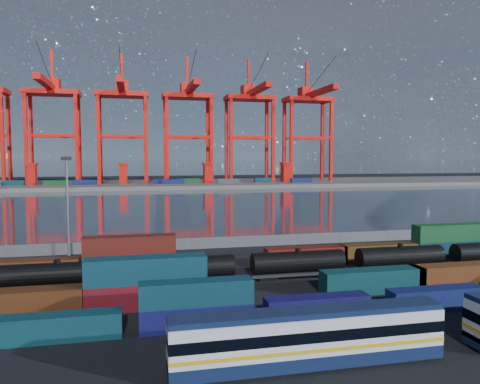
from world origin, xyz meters
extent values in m
plane|color=black|center=(0.00, 0.00, 0.00)|extent=(700.00, 700.00, 0.00)
plane|color=#2D3641|center=(0.00, 105.00, 0.01)|extent=(700.00, 700.00, 0.00)
cube|color=#514F4C|center=(0.00, 210.00, 1.00)|extent=(700.00, 70.00, 2.00)
cone|color=#1E2630|center=(-200.00, 1600.00, 260.00)|extent=(1100.00, 1100.00, 520.00)
cone|color=#1E2630|center=(200.00, 1600.00, 230.00)|extent=(1040.00, 1040.00, 460.00)
cone|color=#1E2630|center=(600.00, 1600.00, 190.00)|extent=(960.00, 960.00, 380.00)
cone|color=#1E2630|center=(950.00, 1600.00, 150.00)|extent=(840.00, 840.00, 300.00)
cube|color=silver|center=(-5.92, -21.04, 2.57)|extent=(22.18, 2.66, 3.37)
cube|color=#101C3C|center=(-5.92, -21.04, 0.80)|extent=(22.18, 2.72, 1.06)
cube|color=#101C3C|center=(-5.92, -21.04, 4.48)|extent=(22.18, 2.40, 0.44)
cube|color=gold|center=(-5.92, -21.04, 1.86)|extent=(22.21, 2.74, 0.32)
cube|color=black|center=(-5.92, -21.04, 2.93)|extent=(22.21, 2.74, 0.89)
cube|color=black|center=(-13.69, -21.04, 0.31)|extent=(2.66, 1.77, 0.62)
cube|color=black|center=(1.84, -21.04, 0.31)|extent=(2.66, 1.77, 0.62)
cube|color=#0D3A46|center=(-25.99, -10.80, 1.19)|extent=(10.95, 2.23, 2.37)
cube|color=#101150|center=(-13.51, -10.80, 1.19)|extent=(10.95, 2.23, 2.37)
cube|color=#0D3748|center=(-13.51, -10.80, 3.56)|extent=(10.95, 2.23, 2.37)
cube|color=#121050|center=(-1.09, -10.80, 1.19)|extent=(10.95, 2.23, 2.37)
cube|color=navy|center=(12.67, -10.80, 1.19)|extent=(10.95, 2.23, 2.37)
cube|color=#4F270F|center=(-31.25, -3.34, 1.42)|extent=(13.12, 2.67, 2.84)
cube|color=maroon|center=(-18.07, -3.34, 1.42)|extent=(13.12, 2.67, 2.84)
cube|color=#0E3B4B|center=(-18.07, -3.34, 4.26)|extent=(13.12, 2.67, 2.84)
cube|color=#0C3C3F|center=(9.21, -3.34, 1.42)|extent=(13.12, 2.67, 2.84)
cube|color=brown|center=(21.36, -3.34, 1.42)|extent=(13.12, 2.67, 2.84)
cube|color=#5A2912|center=(-33.08, 11.99, 1.38)|extent=(12.71, 2.58, 2.75)
cube|color=#124414|center=(-19.97, 11.99, 1.38)|extent=(12.71, 2.58, 2.75)
cube|color=#5C1912|center=(-19.97, 11.99, 4.13)|extent=(12.71, 2.58, 2.75)
cube|color=maroon|center=(6.29, 11.99, 1.38)|extent=(12.71, 2.58, 2.75)
cube|color=#523310|center=(18.49, 11.99, 1.38)|extent=(12.71, 2.58, 2.75)
cube|color=#0C2D42|center=(31.48, 11.99, 1.38)|extent=(12.71, 2.58, 2.75)
cube|color=#165527|center=(31.48, 11.99, 4.13)|extent=(12.71, 2.58, 2.75)
cylinder|color=black|center=(-28.54, 4.88, 2.28)|extent=(12.86, 2.87, 2.87)
cylinder|color=black|center=(-28.54, 4.88, 3.86)|extent=(0.79, 0.79, 0.49)
cube|color=black|center=(-28.54, 4.88, 0.69)|extent=(13.36, 1.98, 0.40)
cube|color=black|center=(-32.99, 4.88, 0.30)|extent=(2.47, 1.78, 0.59)
cube|color=black|center=(-24.09, 4.88, 0.30)|extent=(2.47, 1.78, 0.59)
cylinder|color=black|center=(-13.04, 4.88, 2.28)|extent=(12.86, 2.87, 2.87)
cylinder|color=black|center=(-13.04, 4.88, 3.86)|extent=(0.79, 0.79, 0.49)
cube|color=black|center=(-13.04, 4.88, 0.69)|extent=(13.36, 1.98, 0.40)
cube|color=black|center=(-17.49, 4.88, 0.30)|extent=(2.47, 1.78, 0.59)
cube|color=black|center=(-8.59, 4.88, 0.30)|extent=(2.47, 1.78, 0.59)
cylinder|color=black|center=(2.46, 4.88, 2.28)|extent=(12.86, 2.87, 2.87)
cylinder|color=black|center=(2.46, 4.88, 3.86)|extent=(0.79, 0.79, 0.49)
cube|color=black|center=(2.46, 4.88, 0.69)|extent=(13.36, 1.98, 0.40)
cube|color=black|center=(-1.99, 4.88, 0.30)|extent=(2.47, 1.78, 0.59)
cube|color=black|center=(6.91, 4.88, 0.30)|extent=(2.47, 1.78, 0.59)
cylinder|color=black|center=(17.96, 4.88, 2.28)|extent=(12.86, 2.87, 2.87)
cylinder|color=black|center=(17.96, 4.88, 3.86)|extent=(0.79, 0.79, 0.49)
cube|color=black|center=(17.96, 4.88, 0.69)|extent=(13.36, 1.98, 0.40)
cube|color=black|center=(13.51, 4.88, 0.30)|extent=(2.47, 1.78, 0.59)
cube|color=black|center=(22.41, 4.88, 0.30)|extent=(2.47, 1.78, 0.59)
cube|color=black|center=(29.01, 4.88, 0.30)|extent=(2.47, 1.78, 0.59)
cube|color=#595B5E|center=(0.00, 28.00, 1.00)|extent=(160.00, 0.06, 2.00)
cylinder|color=slate|center=(-40.00, 28.00, 1.10)|extent=(0.12, 0.12, 2.20)
cylinder|color=slate|center=(-30.00, 28.00, 1.10)|extent=(0.12, 0.12, 2.20)
cylinder|color=slate|center=(-20.00, 28.00, 1.10)|extent=(0.12, 0.12, 2.20)
cylinder|color=slate|center=(-10.00, 28.00, 1.10)|extent=(0.12, 0.12, 2.20)
cylinder|color=slate|center=(0.00, 28.00, 1.10)|extent=(0.12, 0.12, 2.20)
cylinder|color=slate|center=(10.00, 28.00, 1.10)|extent=(0.12, 0.12, 2.20)
cylinder|color=slate|center=(20.00, 28.00, 1.10)|extent=(0.12, 0.12, 2.20)
cylinder|color=slate|center=(30.00, 28.00, 1.10)|extent=(0.12, 0.12, 2.20)
cylinder|color=slate|center=(40.00, 28.00, 1.10)|extent=(0.12, 0.12, 2.20)
cylinder|color=slate|center=(50.00, 28.00, 1.10)|extent=(0.12, 0.12, 2.20)
cylinder|color=slate|center=(-30.00, 26.00, 8.00)|extent=(0.36, 0.36, 16.00)
cube|color=black|center=(-30.00, 26.00, 16.30)|extent=(1.60, 0.40, 0.60)
cube|color=red|center=(-82.93, 198.42, 24.69)|extent=(1.76, 1.76, 49.37)
cube|color=red|center=(-82.93, 211.58, 24.69)|extent=(1.76, 1.76, 49.37)
cube|color=red|center=(-72.07, 198.42, 24.69)|extent=(1.76, 1.76, 49.37)
cube|color=red|center=(-72.07, 211.58, 24.69)|extent=(1.76, 1.76, 49.37)
cube|color=red|center=(-47.93, 198.42, 24.69)|extent=(1.76, 1.76, 49.37)
cube|color=red|center=(-47.93, 211.58, 24.69)|extent=(1.76, 1.76, 49.37)
cube|color=red|center=(-60.00, 198.42, 27.15)|extent=(24.14, 1.54, 1.54)
cube|color=red|center=(-60.00, 211.58, 27.15)|extent=(24.14, 1.54, 1.54)
cube|color=red|center=(-60.00, 205.00, 49.37)|extent=(27.43, 15.36, 2.41)
cube|color=red|center=(-60.00, 191.83, 51.57)|extent=(3.29, 52.66, 2.74)
cube|color=red|center=(-60.00, 209.39, 54.31)|extent=(6.58, 8.78, 5.49)
cube|color=red|center=(-60.00, 207.19, 62.54)|extent=(1.32, 1.32, 17.55)
cylinder|color=black|center=(-60.00, 189.20, 59.25)|extent=(0.26, 45.16, 14.90)
cube|color=red|center=(-37.07, 198.42, 24.69)|extent=(1.76, 1.76, 49.37)
cube|color=red|center=(-37.07, 211.58, 24.69)|extent=(1.76, 1.76, 49.37)
cube|color=red|center=(-12.93, 198.42, 24.69)|extent=(1.76, 1.76, 49.37)
cube|color=red|center=(-12.93, 211.58, 24.69)|extent=(1.76, 1.76, 49.37)
cube|color=red|center=(-25.00, 198.42, 27.15)|extent=(24.14, 1.54, 1.54)
cube|color=red|center=(-25.00, 211.58, 27.15)|extent=(24.14, 1.54, 1.54)
cube|color=red|center=(-25.00, 205.00, 49.37)|extent=(27.43, 15.36, 2.41)
cube|color=red|center=(-25.00, 191.83, 51.57)|extent=(3.29, 52.66, 2.74)
cube|color=red|center=(-25.00, 209.39, 54.31)|extent=(6.58, 8.78, 5.49)
cube|color=red|center=(-25.00, 207.19, 62.54)|extent=(1.32, 1.32, 17.55)
cylinder|color=black|center=(-25.00, 189.20, 59.25)|extent=(0.26, 45.16, 14.90)
cube|color=red|center=(-2.07, 198.42, 24.69)|extent=(1.76, 1.76, 49.37)
cube|color=red|center=(-2.07, 211.58, 24.69)|extent=(1.76, 1.76, 49.37)
cube|color=red|center=(22.07, 198.42, 24.69)|extent=(1.76, 1.76, 49.37)
cube|color=red|center=(22.07, 211.58, 24.69)|extent=(1.76, 1.76, 49.37)
cube|color=red|center=(10.00, 198.42, 27.15)|extent=(24.14, 1.54, 1.54)
cube|color=red|center=(10.00, 211.58, 27.15)|extent=(24.14, 1.54, 1.54)
cube|color=red|center=(10.00, 205.00, 49.37)|extent=(27.43, 15.36, 2.41)
cube|color=red|center=(10.00, 191.83, 51.57)|extent=(3.29, 52.66, 2.74)
cube|color=red|center=(10.00, 209.39, 54.31)|extent=(6.58, 8.78, 5.49)
cube|color=red|center=(10.00, 207.19, 62.54)|extent=(1.32, 1.32, 17.55)
cylinder|color=black|center=(10.00, 189.20, 59.25)|extent=(0.26, 45.16, 14.90)
cube|color=red|center=(32.93, 198.42, 24.69)|extent=(1.76, 1.76, 49.37)
cube|color=red|center=(32.93, 211.58, 24.69)|extent=(1.76, 1.76, 49.37)
cube|color=red|center=(57.07, 198.42, 24.69)|extent=(1.76, 1.76, 49.37)
cube|color=red|center=(57.07, 211.58, 24.69)|extent=(1.76, 1.76, 49.37)
cube|color=red|center=(45.00, 198.42, 27.15)|extent=(24.14, 1.54, 1.54)
cube|color=red|center=(45.00, 211.58, 27.15)|extent=(24.14, 1.54, 1.54)
cube|color=red|center=(45.00, 205.00, 49.37)|extent=(27.43, 15.36, 2.41)
cube|color=red|center=(45.00, 191.83, 51.57)|extent=(3.29, 52.66, 2.74)
cube|color=red|center=(45.00, 209.39, 54.31)|extent=(6.58, 8.78, 5.49)
cube|color=red|center=(45.00, 207.19, 62.54)|extent=(1.32, 1.32, 17.55)
cylinder|color=black|center=(45.00, 189.20, 59.25)|extent=(0.26, 45.16, 14.90)
cube|color=red|center=(67.93, 198.42, 24.69)|extent=(1.76, 1.76, 49.37)
cube|color=red|center=(67.93, 211.58, 24.69)|extent=(1.76, 1.76, 49.37)
cube|color=red|center=(92.07, 198.42, 24.69)|extent=(1.76, 1.76, 49.37)
cube|color=red|center=(92.07, 211.58, 24.69)|extent=(1.76, 1.76, 49.37)
cube|color=red|center=(80.00, 198.42, 27.15)|extent=(24.14, 1.54, 1.54)
cube|color=red|center=(80.00, 211.58, 27.15)|extent=(24.14, 1.54, 1.54)
cube|color=red|center=(80.00, 205.00, 49.37)|extent=(27.43, 15.36, 2.41)
cube|color=red|center=(80.00, 191.83, 51.57)|extent=(3.29, 52.66, 2.74)
cube|color=red|center=(80.00, 209.39, 54.31)|extent=(6.58, 8.78, 5.49)
cube|color=red|center=(80.00, 207.19, 62.54)|extent=(1.32, 1.32, 17.55)
cylinder|color=black|center=(80.00, 189.20, 59.25)|extent=(0.26, 45.16, 14.90)
cube|color=navy|center=(0.66, 194.68, 3.30)|extent=(12.00, 2.44, 2.60)
cube|color=navy|center=(71.34, 190.93, 3.30)|extent=(12.00, 2.44, 2.60)
cube|color=navy|center=(-3.64, 196.08, 3.30)|extent=(12.00, 2.44, 2.60)
cube|color=#0C3842|center=(-79.29, 198.48, 3.30)|extent=(12.00, 2.44, 2.60)
cube|color=#3F4244|center=(30.38, 192.70, 3.30)|extent=(12.00, 2.44, 2.60)
cube|color=#144C23|center=(-57.75, 194.20, 3.30)|extent=(12.00, 2.44, 2.60)
cube|color=navy|center=(-44.16, 195.53, 3.30)|extent=(12.00, 2.44, 2.60)
cube|color=#144C23|center=(9.34, 199.48, 3.30)|extent=(12.00, 2.44, 2.60)
cube|color=#0C3842|center=(52.41, 198.83, 3.30)|extent=(12.00, 2.44, 2.60)
cube|color=red|center=(-70.00, 200.00, 7.00)|extent=(4.00, 6.00, 10.00)
cube|color=red|center=(-70.00, 200.00, 12.50)|extent=(5.00, 7.00, 1.20)
cube|color=red|center=(-25.00, 200.00, 7.00)|extent=(4.00, 6.00, 10.00)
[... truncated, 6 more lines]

